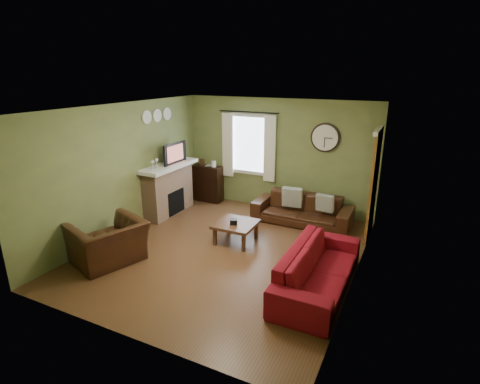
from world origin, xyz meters
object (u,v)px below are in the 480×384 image
at_px(bookshelf, 208,183).
at_px(sofa_brown, 302,209).
at_px(armchair, 108,242).
at_px(coffee_table, 236,232).
at_px(sofa_red, 318,269).

distance_m(bookshelf, sofa_brown, 2.63).
relative_size(armchair, coffee_table, 1.52).
bearing_deg(sofa_red, coffee_table, 63.96).
relative_size(bookshelf, sofa_red, 0.40).
relative_size(bookshelf, armchair, 0.80).
xyz_separation_m(bookshelf, coffee_table, (1.74, -1.87, -0.25)).
xyz_separation_m(sofa_red, armchair, (-3.47, -0.78, 0.04)).
relative_size(sofa_brown, coffee_table, 2.82).
bearing_deg(armchair, sofa_red, 121.60).
height_order(bookshelf, armchair, bookshelf).
bearing_deg(sofa_red, bookshelf, 52.33).
bearing_deg(sofa_brown, armchair, -127.91).
height_order(sofa_brown, coffee_table, sofa_brown).
distance_m(sofa_red, coffee_table, 2.06).
distance_m(sofa_brown, armchair, 4.03).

